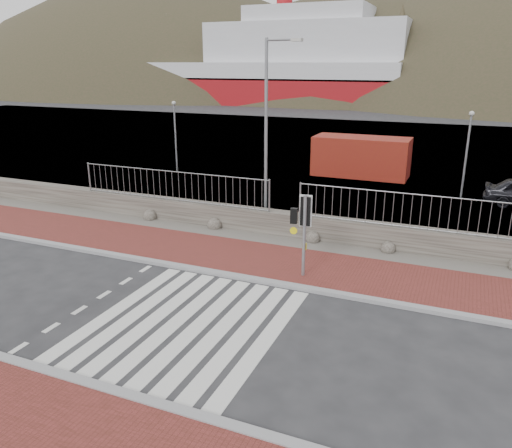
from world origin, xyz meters
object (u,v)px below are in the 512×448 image
at_px(ferry, 268,68).
at_px(shipping_container, 361,157).
at_px(streetlight, 269,125).
at_px(traffic_signal_far, 304,219).

relative_size(ferry, shipping_container, 9.36).
bearing_deg(streetlight, traffic_signal_far, -46.47).
xyz_separation_m(traffic_signal_far, shipping_container, (-1.30, 15.02, -0.76)).
bearing_deg(streetlight, shipping_container, 92.48).
distance_m(ferry, streetlight, 64.34).
relative_size(streetlight, shipping_container, 1.33).
xyz_separation_m(traffic_signal_far, streetlight, (-2.78, 4.25, 2.12)).
distance_m(ferry, shipping_container, 55.28).
relative_size(traffic_signal_far, streetlight, 0.36).
bearing_deg(shipping_container, traffic_signal_far, -84.66).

